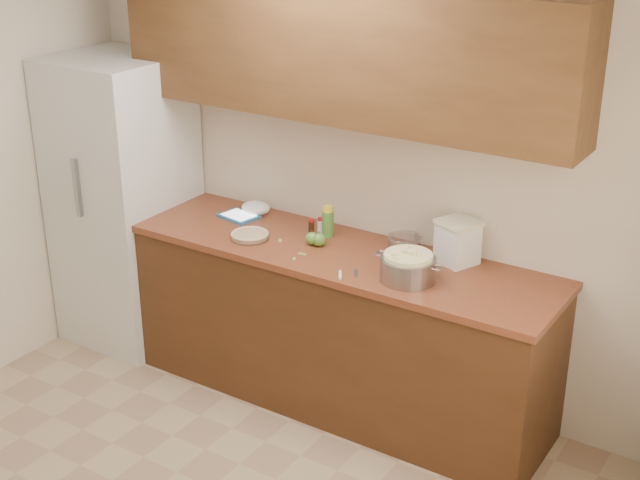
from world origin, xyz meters
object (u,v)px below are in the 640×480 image
Objects in this scene: pie at (250,235)px; tablet at (239,216)px; colander at (408,267)px; flour_canister at (458,241)px.

pie reaches higher than tablet.
tablet is (-1.23, 0.22, -0.06)m from colander.
colander reaches higher than pie.
pie is 0.88× the size of flour_canister.
flour_canister is (0.12, 0.32, 0.05)m from colander.
colander is (0.98, 0.00, 0.05)m from pie.
tablet is at bearing 138.18° from pie.
flour_canister is at bearing 69.91° from colander.
colander is 0.35m from flour_canister.
colander is at bearing -110.09° from flour_canister.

